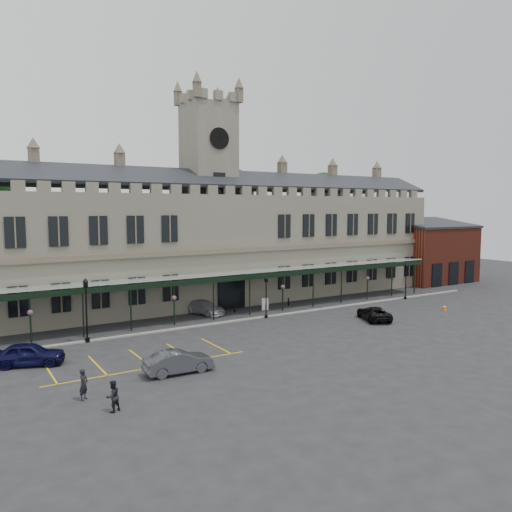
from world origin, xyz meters
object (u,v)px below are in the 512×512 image
clock_tower (209,186)px  car_van (374,313)px  person_b (113,396)px  car_taxi (204,307)px  person_a (84,384)px  lamp_post_mid (266,293)px  car_left_a (29,354)px  car_left_b (179,362)px  station_building (210,245)px  traffic_cone (444,308)px  sign_board (265,304)px  lamp_post_left (86,304)px  lamp_post_right (406,278)px

clock_tower → car_van: (8.89, -16.90, -12.47)m
person_b → car_van: bearing=173.4°
car_van → car_taxi: bearing=-17.8°
person_a → lamp_post_mid: bearing=-14.9°
car_left_a → person_a: (1.71, -8.21, 0.09)m
car_left_b → car_van: car_left_b is taller
car_left_a → lamp_post_mid: bearing=-59.8°
station_building → lamp_post_mid: 11.41m
traffic_cone → sign_board: 18.58m
lamp_post_left → clock_tower: bearing=33.2°
clock_tower → lamp_post_right: 25.12m
traffic_cone → person_b: 37.27m
lamp_post_left → lamp_post_right: lamp_post_left is taller
station_building → traffic_cone: bearing=-44.1°
lamp_post_mid → car_left_b: lamp_post_mid is taller
sign_board → person_b: (-20.93, -17.68, 0.22)m
lamp_post_mid → car_taxi: lamp_post_mid is taller
clock_tower → lamp_post_mid: bearing=-86.4°
lamp_post_right → car_taxi: lamp_post_right is taller
lamp_post_left → car_left_a: size_ratio=1.12×
lamp_post_left → lamp_post_right: 36.12m
station_building → car_left_a: (-20.91, -14.46, -5.68)m
car_taxi → clock_tower: bearing=39.1°
clock_tower → lamp_post_mid: size_ratio=6.02×
lamp_post_left → person_a: lamp_post_left is taller
car_left_a → clock_tower: bearing=-35.0°
station_building → traffic_cone: size_ratio=88.86×
lamp_post_left → person_b: (-2.15, -14.66, -2.22)m
lamp_post_right → person_a: 40.93m
traffic_cone → car_left_a: car_left_a is taller
traffic_cone → person_b: person_b is taller
lamp_post_left → car_van: bearing=-14.2°
station_building → traffic_cone: station_building is taller
clock_tower → lamp_post_left: bearing=-146.8°
car_taxi → sign_board: bearing=-33.4°
sign_board → person_a: size_ratio=0.71×
person_b → station_building: bearing=-149.7°
car_left_a → car_left_b: (7.98, -6.79, -0.05)m
car_taxi → person_b: (-14.64, -19.25, 0.15)m
lamp_post_right → traffic_cone: (-1.77, -6.74, -2.18)m
person_b → lamp_post_mid: bearing=-166.3°
traffic_cone → lamp_post_left: bearing=168.3°
person_b → clock_tower: bearing=-149.6°
car_left_a → lamp_post_left: bearing=-30.0°
station_building → car_left_a: bearing=-145.3°
clock_tower → car_taxi: size_ratio=5.26×
traffic_cone → car_van: 9.35m
lamp_post_right → car_left_b: (-32.89, -10.36, -1.77)m
sign_board → car_taxi: (-6.30, 1.57, 0.08)m
lamp_post_mid → person_a: 23.28m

